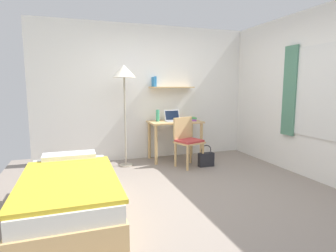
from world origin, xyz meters
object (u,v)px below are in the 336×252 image
(bed, at_px, (70,195))
(handbag, at_px, (206,159))
(desk, at_px, (175,129))
(standing_lamp, at_px, (124,77))
(laptop, at_px, (173,118))
(book_stack, at_px, (191,119))
(water_bottle, at_px, (158,116))
(desk_chair, at_px, (187,139))

(bed, bearing_deg, handbag, 28.49)
(bed, bearing_deg, desk, 44.30)
(standing_lamp, relative_size, handbag, 4.59)
(laptop, height_order, book_stack, laptop)
(bed, bearing_deg, laptop, 45.23)
(standing_lamp, height_order, water_bottle, standing_lamp)
(standing_lamp, bearing_deg, laptop, 9.45)
(desk_chair, xyz_separation_m, water_bottle, (-0.37, 0.58, 0.38))
(bed, bearing_deg, water_bottle, 50.65)
(desk_chair, xyz_separation_m, laptop, (-0.08, 0.54, 0.32))
(laptop, bearing_deg, desk, -32.17)
(desk_chair, bearing_deg, laptop, 98.76)
(water_bottle, height_order, handbag, water_bottle)
(standing_lamp, height_order, handbag, standing_lamp)
(water_bottle, bearing_deg, book_stack, -8.08)
(desk_chair, relative_size, laptop, 2.82)
(bed, height_order, standing_lamp, standing_lamp)
(desk, distance_m, book_stack, 0.37)
(standing_lamp, xyz_separation_m, handbag, (1.36, -0.51, -1.46))
(desk_chair, bearing_deg, desk, 94.98)
(bed, relative_size, desk, 1.88)
(book_stack, relative_size, handbag, 0.64)
(desk_chair, height_order, laptop, laptop)
(desk, distance_m, laptop, 0.21)
(laptop, bearing_deg, handbag, -59.08)
(bed, xyz_separation_m, standing_lamp, (0.94, 1.75, 1.36))
(standing_lamp, bearing_deg, water_bottle, 17.20)
(bed, bearing_deg, desk_chair, 34.83)
(bed, distance_m, standing_lamp, 2.41)
(bed, bearing_deg, book_stack, 39.53)
(desk_chair, bearing_deg, bed, -145.17)
(desk_chair, xyz_separation_m, book_stack, (0.28, 0.49, 0.30))
(desk_chair, relative_size, handbag, 2.24)
(desk_chair, bearing_deg, handbag, -22.55)
(desk, bearing_deg, desk_chair, -85.02)
(desk_chair, relative_size, water_bottle, 3.89)
(water_bottle, distance_m, book_stack, 0.67)
(book_stack, bearing_deg, handbag, -86.83)
(desk, bearing_deg, bed, -135.70)
(desk, height_order, desk_chair, desk_chair)
(bed, distance_m, water_bottle, 2.61)
(standing_lamp, distance_m, water_bottle, 1.01)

